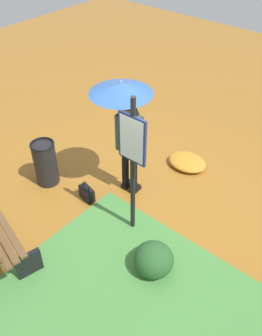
# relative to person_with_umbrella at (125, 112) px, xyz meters

# --- Properties ---
(ground_plane) EXTENTS (18.00, 18.00, 0.00)m
(ground_plane) POSITION_rel_person_with_umbrella_xyz_m (-0.17, 0.10, -1.55)
(ground_plane) COLOR #9E6623
(person_with_umbrella) EXTENTS (0.96, 0.96, 2.04)m
(person_with_umbrella) POSITION_rel_person_with_umbrella_xyz_m (0.00, 0.00, 0.00)
(person_with_umbrella) COLOR black
(person_with_umbrella) RESTS_ON ground_plane
(info_sign_post) EXTENTS (0.44, 0.07, 2.30)m
(info_sign_post) POSITION_rel_person_with_umbrella_xyz_m (-0.69, 0.64, -0.11)
(info_sign_post) COLOR black
(info_sign_post) RESTS_ON ground_plane
(handbag) EXTENTS (0.32, 0.20, 0.37)m
(handbag) POSITION_rel_person_with_umbrella_xyz_m (0.32, 0.63, -1.42)
(handbag) COLOR black
(handbag) RESTS_ON ground_plane
(trash_bin) EXTENTS (0.42, 0.42, 0.83)m
(trash_bin) POSITION_rel_person_with_umbrella_xyz_m (1.18, 0.76, -1.13)
(trash_bin) COLOR black
(trash_bin) RESTS_ON ground_plane
(shrub_cluster) EXTENTS (0.60, 0.55, 0.49)m
(shrub_cluster) POSITION_rel_person_with_umbrella_xyz_m (-1.39, 1.04, -1.32)
(shrub_cluster) COLOR #285628
(shrub_cluster) RESTS_ON ground_plane
(leaf_pile_near_person) EXTENTS (0.74, 0.59, 0.16)m
(leaf_pile_near_person) POSITION_rel_person_with_umbrella_xyz_m (-0.47, -1.24, -1.47)
(leaf_pile_near_person) COLOR #C68428
(leaf_pile_near_person) RESTS_ON ground_plane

